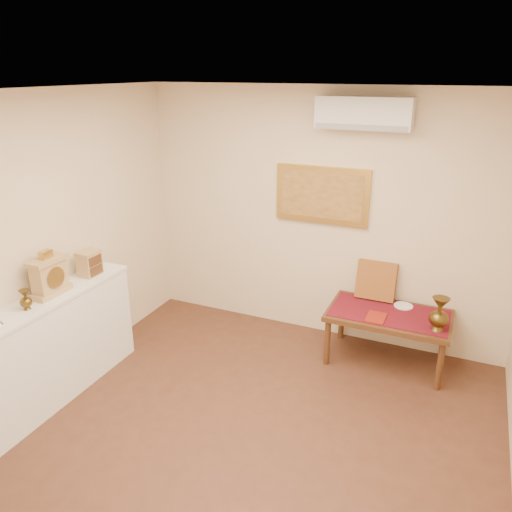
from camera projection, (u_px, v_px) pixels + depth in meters
The scene contains 16 objects.
floor at pixel (230, 458), 3.88m from camera, with size 4.50×4.50×0.00m, color #563222.
ceiling at pixel (222, 95), 2.93m from camera, with size 4.50×4.50×0.00m, color white.
wall_back at pixel (322, 217), 5.33m from camera, with size 4.00×0.02×2.70m, color beige.
wall_left at pixel (12, 260), 4.16m from camera, with size 0.02×4.50×2.70m, color beige.
brass_urn_small at pixel (25, 297), 4.08m from camera, with size 0.10×0.10×0.22m, color brown, non-canonical shape.
table_cloth at pixel (389, 313), 4.98m from camera, with size 1.14×0.59×0.01m, color maroon.
brass_urn_tall at pixel (440, 310), 4.58m from camera, with size 0.18×0.18×0.40m, color brown, non-canonical shape.
plate at pixel (403, 306), 5.10m from camera, with size 0.19×0.19×0.01m, color white.
menu at pixel (376, 317), 4.87m from camera, with size 0.18×0.25×0.01m, color maroon.
cushion at pixel (376, 280), 5.23m from camera, with size 0.40×0.10×0.40m, color maroon.
display_ledge at pixel (44, 353), 4.39m from camera, with size 0.37×2.02×0.98m.
mantel_clock at pixel (49, 276), 4.32m from camera, with size 0.17×0.36×0.41m.
wooden_chest at pixel (90, 263), 4.75m from camera, with size 0.16×0.21×0.24m.
low_table at pixel (389, 319), 5.00m from camera, with size 1.20×0.70×0.55m.
painting at pixel (322, 195), 5.22m from camera, with size 1.00×0.06×0.60m.
ac_unit at pixel (364, 113), 4.68m from camera, with size 0.90×0.25×0.30m.
Camera 1 is at (1.42, -2.73, 2.85)m, focal length 35.00 mm.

